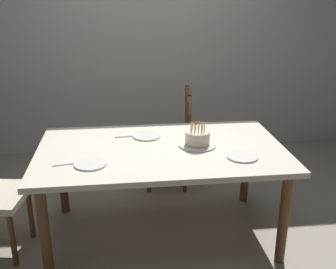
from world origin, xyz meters
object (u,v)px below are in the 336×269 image
Objects in this scene: birthday_cake at (197,139)px; chair_spindle_back at (170,140)px; plate_far_side at (147,136)px; dining_table at (161,157)px; plate_near_celebrant at (91,164)px; plate_near_guest at (242,156)px.

chair_spindle_back is at bearing 96.73° from birthday_cake.
plate_far_side is at bearing 147.30° from birthday_cake.
chair_spindle_back is at bearing 78.68° from dining_table.
plate_near_celebrant is at bearing -121.33° from chair_spindle_back.
chair_spindle_back reaches higher than dining_table.
birthday_cake reaches higher than plate_near_guest.
plate_near_guest is (0.63, -0.48, 0.00)m from plate_far_side.
birthday_cake is 0.37m from plate_near_guest.
dining_table is 8.18× the size of plate_near_celebrant.
birthday_cake is at bearing -83.27° from chair_spindle_back.
plate_near_guest is at bearing -71.34° from chair_spindle_back.
birthday_cake is (0.27, 0.01, 0.13)m from dining_table.
dining_table is at bearing -177.94° from birthday_cake.
plate_far_side is at bearing 142.59° from plate_near_guest.
plate_near_celebrant is 1.00× the size of plate_near_guest.
plate_near_celebrant is 1.00× the size of plate_far_side.
chair_spindle_back is at bearing 58.67° from plate_near_celebrant.
plate_near_guest is (1.03, 0.00, 0.00)m from plate_near_celebrant.
dining_table is 0.56m from plate_near_celebrant.
plate_near_celebrant is (-0.76, -0.25, -0.04)m from birthday_cake.
dining_table is 0.30m from birthday_cake.
birthday_cake is 0.29× the size of chair_spindle_back.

